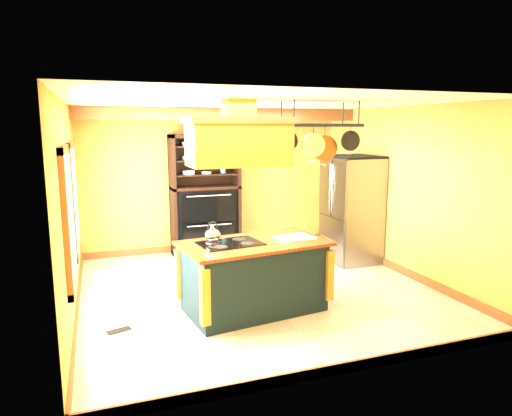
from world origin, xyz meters
TOP-DOWN VIEW (x-y plane):
  - floor at (0.00, 0.00)m, footprint 5.00×5.00m
  - ceiling at (0.00, 0.00)m, footprint 5.00×5.00m
  - wall_back at (0.00, 2.50)m, footprint 5.00×0.02m
  - wall_front at (0.00, -2.50)m, footprint 5.00×0.02m
  - wall_left at (-2.50, 0.00)m, footprint 0.02×5.00m
  - wall_right at (2.50, 0.00)m, footprint 0.02×5.00m
  - ceiling_beam at (0.00, 1.70)m, footprint 5.00×0.15m
  - window_near at (-2.47, -0.80)m, footprint 0.06×1.06m
  - window_far at (-2.47, 0.60)m, footprint 0.06×1.06m
  - kitchen_island at (-0.30, -0.70)m, footprint 1.98×1.27m
  - range_hood at (-0.50, -0.70)m, footprint 1.28×0.72m
  - pot_rack at (0.61, -0.70)m, footprint 1.07×0.50m
  - refrigerator at (2.08, 0.88)m, footprint 0.80×0.94m
  - hutch at (-0.25, 2.26)m, footprint 1.27×0.58m
  - floor_register at (-2.01, -0.77)m, footprint 0.30×0.20m

SIDE VIEW (x-z plane):
  - floor at x=0.00m, z-range 0.00..0.00m
  - floor_register at x=-2.01m, z-range 0.00..0.01m
  - kitchen_island at x=-0.30m, z-range -0.09..1.02m
  - hutch at x=-0.25m, z-range -0.25..1.99m
  - refrigerator at x=2.08m, z-range -0.02..1.82m
  - wall_back at x=0.00m, z-range 0.00..2.70m
  - wall_front at x=0.00m, z-range 0.00..2.70m
  - wall_left at x=-2.50m, z-range 0.00..2.70m
  - wall_right at x=2.50m, z-range 0.00..2.70m
  - window_near at x=-2.47m, z-range 0.62..2.18m
  - window_far at x=-2.47m, z-range 0.62..2.18m
  - range_hood at x=-0.50m, z-range 1.83..2.63m
  - pot_rack at x=0.61m, z-range 1.91..2.69m
  - ceiling_beam at x=0.00m, z-range 2.49..2.69m
  - ceiling at x=0.00m, z-range 2.70..2.70m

